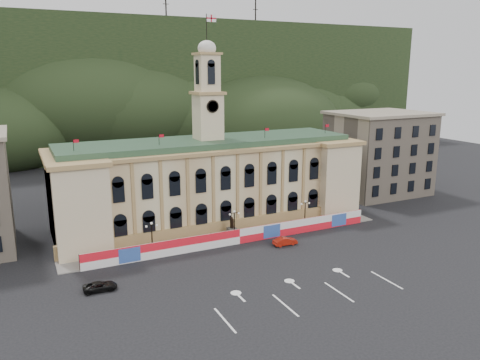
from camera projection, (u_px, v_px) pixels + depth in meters
name	position (u px, v px, depth m)	size (l,w,h in m)	color
ground	(287.00, 279.00, 63.50)	(260.00, 260.00, 0.00)	black
lane_markings	(308.00, 295.00, 59.12)	(26.00, 10.00, 0.02)	white
hill_ridge	(109.00, 94.00, 165.94)	(230.00, 80.00, 64.00)	black
city_hall	(210.00, 181.00, 85.91)	(56.20, 17.60, 37.10)	beige
side_building_right	(379.00, 153.00, 106.70)	(21.00, 17.00, 18.60)	tan
hoarding_fence	(240.00, 236.00, 76.44)	(50.00, 0.44, 2.50)	red
pavement	(232.00, 238.00, 79.03)	(56.00, 5.50, 0.16)	slate
statue	(232.00, 231.00, 79.00)	(1.40, 1.40, 3.72)	#595651
lamp_left	(152.00, 235.00, 71.75)	(1.96, 0.44, 5.15)	black
lamp_center	(234.00, 222.00, 77.69)	(1.96, 0.44, 5.15)	black
lamp_right	(305.00, 211.00, 83.63)	(1.96, 0.44, 5.15)	black
red_sedan	(285.00, 241.00, 75.86)	(4.07, 1.55, 1.33)	#9F180B
black_suv	(100.00, 286.00, 60.17)	(4.40, 2.25, 1.19)	black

